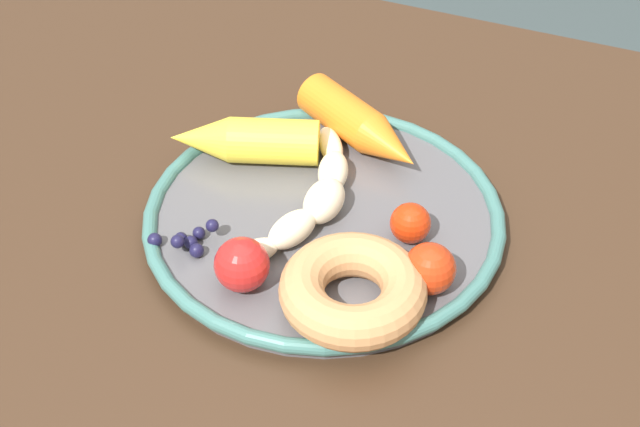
# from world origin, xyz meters

# --- Properties ---
(dining_table) EXTENTS (0.95, 0.74, 0.75)m
(dining_table) POSITION_xyz_m (0.00, 0.00, 0.64)
(dining_table) COLOR #3A2618
(dining_table) RESTS_ON ground_plane
(plate) EXTENTS (0.29, 0.29, 0.02)m
(plate) POSITION_xyz_m (-0.00, 0.00, 0.76)
(plate) COLOR #525154
(plate) RESTS_ON dining_table
(banana) EXTENTS (0.06, 0.20, 0.03)m
(banana) POSITION_xyz_m (-0.01, 0.00, 0.77)
(banana) COLOR #F5E2B8
(banana) RESTS_ON plate
(carrot_orange) EXTENTS (0.14, 0.10, 0.04)m
(carrot_orange) POSITION_xyz_m (-0.01, 0.10, 0.78)
(carrot_orange) COLOR orange
(carrot_orange) RESTS_ON plate
(carrot_yellow) EXTENTS (0.13, 0.08, 0.04)m
(carrot_yellow) POSITION_xyz_m (-0.09, 0.04, 0.78)
(carrot_yellow) COLOR yellow
(carrot_yellow) RESTS_ON plate
(donut) EXTENTS (0.15, 0.15, 0.03)m
(donut) POSITION_xyz_m (0.06, -0.08, 0.78)
(donut) COLOR tan
(donut) RESTS_ON plate
(blueberry_pile) EXTENTS (0.05, 0.04, 0.02)m
(blueberry_pile) POSITION_xyz_m (-0.08, -0.08, 0.77)
(blueberry_pile) COLOR #191638
(blueberry_pile) RESTS_ON plate
(tomato_near) EXTENTS (0.04, 0.04, 0.04)m
(tomato_near) POSITION_xyz_m (-0.03, -0.10, 0.78)
(tomato_near) COLOR red
(tomato_near) RESTS_ON plate
(tomato_mid) EXTENTS (0.03, 0.03, 0.03)m
(tomato_mid) POSITION_xyz_m (0.07, -0.00, 0.77)
(tomato_mid) COLOR red
(tomato_mid) RESTS_ON plate
(tomato_far) EXTENTS (0.04, 0.04, 0.04)m
(tomato_far) POSITION_xyz_m (0.10, -0.05, 0.78)
(tomato_far) COLOR red
(tomato_far) RESTS_ON plate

